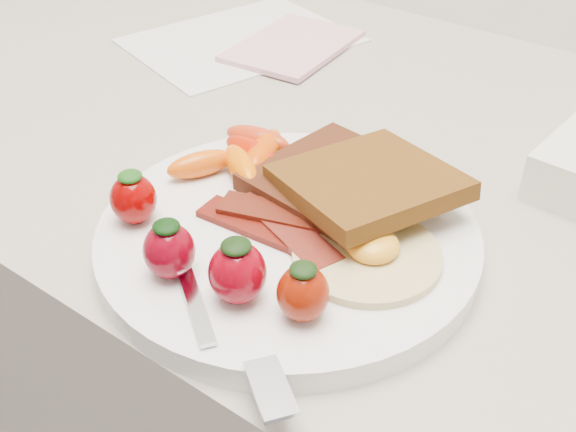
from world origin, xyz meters
The scene contains 10 objects.
plate centered at (0.00, 1.53, 0.91)m, with size 0.27×0.27×0.02m, color white.
toast_lower centered at (0.00, 1.60, 0.93)m, with size 0.11×0.11×0.01m, color black.
toast_upper centered at (0.03, 1.59, 0.94)m, with size 0.11×0.11×0.01m, color #351C08.
fried_egg centered at (0.07, 1.54, 0.92)m, with size 0.11×0.11×0.02m.
bacon_strips centered at (0.00, 1.53, 0.92)m, with size 0.12×0.07×0.01m.
baby_carrots centered at (-0.08, 1.58, 0.93)m, with size 0.08×0.11×0.02m.
strawberries centered at (-0.01, 1.46, 0.94)m, with size 0.18×0.06×0.04m.
fork centered at (0.03, 1.43, 0.92)m, with size 0.16×0.09×0.00m.
paper_sheet centered at (-0.27, 1.80, 0.90)m, with size 0.18×0.24×0.00m, color silver.
notepad centered at (-0.21, 1.82, 0.91)m, with size 0.10×0.15×0.01m, color #D79BAC.
Camera 1 is at (0.25, 1.21, 1.22)m, focal length 45.00 mm.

